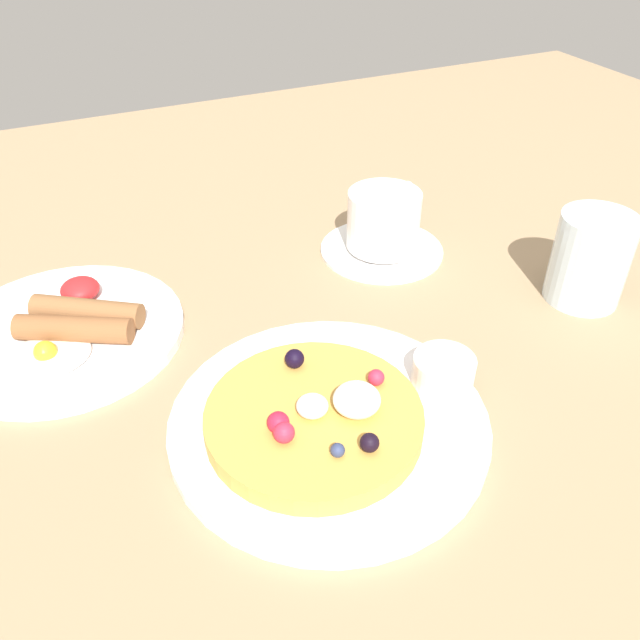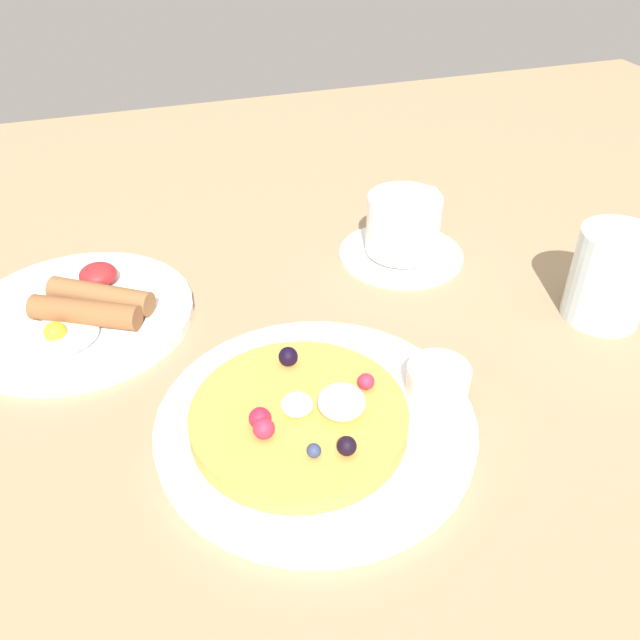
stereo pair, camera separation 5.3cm
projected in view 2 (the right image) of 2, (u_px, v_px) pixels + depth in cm
name	position (u px, v px, depth cm)	size (l,w,h in cm)	color
ground_plane	(290.00, 401.00, 56.50)	(188.48, 150.86, 3.00)	#977B59
pancake_plate	(316.00, 423.00, 51.64)	(25.26, 25.26, 1.12)	white
pancake_with_berries	(301.00, 416.00, 50.00)	(16.84, 16.84, 3.84)	gold
syrup_ramekin	(438.00, 380.00, 52.92)	(5.15, 5.15, 2.53)	white
breakfast_plate	(78.00, 316.00, 63.12)	(22.02, 22.02, 1.08)	white
fried_breakfast	(87.00, 305.00, 61.82)	(13.05, 13.44, 2.60)	brown
coffee_saucer	(401.00, 253.00, 72.81)	(13.77, 13.77, 0.84)	white
coffee_cup	(404.00, 222.00, 70.69)	(10.24, 8.24, 6.36)	white
water_glass	(611.00, 276.00, 61.37)	(7.40, 7.40, 9.10)	silver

